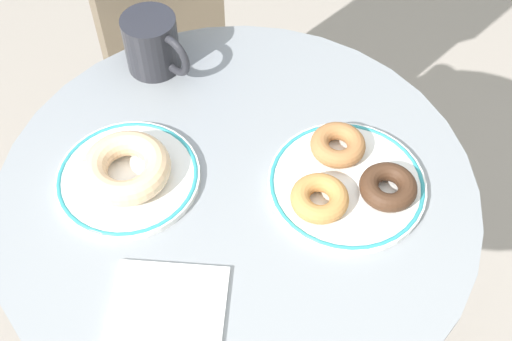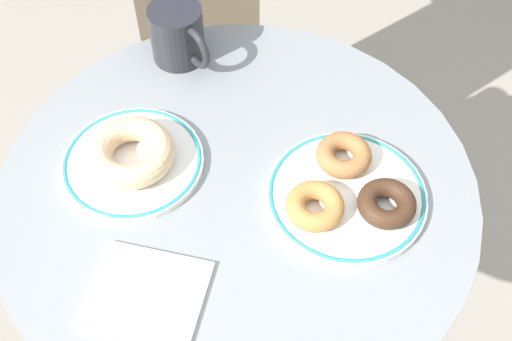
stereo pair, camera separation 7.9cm
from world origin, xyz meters
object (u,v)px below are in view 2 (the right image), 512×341
donut_cinnamon (344,155)px  donut_old_fashioned (315,206)px  cafe_table (240,263)px  donut_chocolate (387,204)px  plate_right (347,195)px  plate_left (133,162)px  donut_glazed (131,152)px  paper_napkin (147,294)px  coffee_mug (179,35)px

donut_cinnamon → donut_old_fashioned: 0.10m
cafe_table → donut_chocolate: (0.20, 0.03, 0.25)m
plate_right → donut_chocolate: 0.06m
plate_left → donut_glazed: (0.00, -0.00, 0.02)m
plate_left → donut_chocolate: donut_chocolate is taller
cafe_table → plate_left: bearing=-171.0°
cafe_table → donut_glazed: donut_glazed is taller
donut_glazed → donut_old_fashioned: 0.26m
plate_left → donut_glazed: 0.02m
plate_left → donut_cinnamon: donut_cinnamon is taller
paper_napkin → donut_glazed: bearing=122.6°
donut_cinnamon → paper_napkin: bearing=-120.3°
plate_left → donut_chocolate: bearing=8.1°
cafe_table → coffee_mug: (-0.18, 0.20, 0.27)m
plate_right → paper_napkin: (-0.18, -0.23, -0.00)m
cafe_table → donut_chocolate: bearing=7.5°
plate_right → donut_cinnamon: 0.06m
cafe_table → donut_old_fashioned: bearing=-5.8°
donut_old_fashioned → paper_napkin: (-0.15, -0.18, -0.02)m
plate_right → donut_glazed: size_ratio=1.78×
plate_left → plate_right: size_ratio=0.92×
plate_right → paper_napkin: plate_right is taller
cafe_table → donut_cinnamon: bearing=33.4°
donut_chocolate → donut_cinnamon: same height
donut_chocolate → donut_cinnamon: (-0.08, 0.06, 0.00)m
donut_glazed → coffee_mug: 0.23m
donut_glazed → donut_chocolate: size_ratio=1.57×
plate_left → donut_cinnamon: (0.27, 0.11, 0.02)m
donut_old_fashioned → donut_glazed: bearing=-177.3°
paper_napkin → donut_old_fashioned: bearing=50.2°
donut_cinnamon → donut_old_fashioned: (-0.01, -0.10, 0.00)m
plate_left → coffee_mug: bearing=98.4°
plate_left → donut_cinnamon: size_ratio=2.56×
plate_right → donut_chocolate: donut_chocolate is taller
cafe_table → donut_chocolate: 0.32m
plate_left → paper_napkin: 0.20m
cafe_table → plate_left: 0.28m
donut_old_fashioned → coffee_mug: (-0.30, 0.21, 0.02)m
plate_left → donut_glazed: donut_glazed is taller
plate_right → donut_cinnamon: donut_cinnamon is taller
donut_chocolate → donut_old_fashioned: same height
donut_glazed → paper_napkin: donut_glazed is taller
plate_left → donut_old_fashioned: donut_old_fashioned is taller
donut_cinnamon → cafe_table: bearing=-146.6°
donut_cinnamon → donut_old_fashioned: size_ratio=1.00×
donut_cinnamon → paper_napkin: 0.32m
donut_glazed → plate_right: bearing=11.0°
donut_glazed → plate_left: bearing=153.8°
donut_old_fashioned → coffee_mug: size_ratio=0.66×
donut_chocolate → paper_napkin: donut_chocolate is taller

